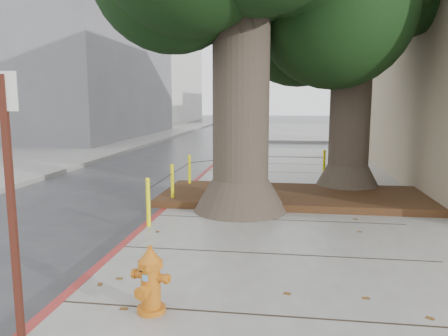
% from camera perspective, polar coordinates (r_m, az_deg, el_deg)
% --- Properties ---
extents(ground, '(140.00, 140.00, 0.00)m').
position_cam_1_polar(ground, '(7.08, 2.30, -12.09)').
color(ground, '#28282B').
rests_on(ground, ground).
extents(sidewalk_far, '(16.00, 20.00, 0.15)m').
position_cam_1_polar(sidewalk_far, '(37.05, 16.38, 4.63)').
color(sidewalk_far, slate).
rests_on(sidewalk_far, ground).
extents(curb_red, '(0.14, 26.00, 0.16)m').
position_cam_1_polar(curb_red, '(9.77, -8.01, -5.81)').
color(curb_red, maroon).
rests_on(curb_red, ground).
extents(planter_bed, '(6.40, 2.60, 0.16)m').
position_cam_1_polar(planter_bed, '(10.73, 9.21, -3.66)').
color(planter_bed, black).
rests_on(planter_bed, sidewalk_main).
extents(building_far_grey, '(12.00, 16.00, 12.00)m').
position_cam_1_polar(building_far_grey, '(32.77, -21.23, 14.29)').
color(building_far_grey, slate).
rests_on(building_far_grey, ground).
extents(building_far_white, '(12.00, 18.00, 15.00)m').
position_cam_1_polar(building_far_white, '(54.74, -11.14, 13.83)').
color(building_far_white, silver).
rests_on(building_far_white, ground).
extents(tree_far, '(4.50, 3.80, 7.17)m').
position_cam_1_polar(tree_far, '(12.32, 18.28, 20.05)').
color(tree_far, '#4C3F33').
rests_on(tree_far, sidewalk_main).
extents(bollard_ring, '(3.79, 5.39, 0.95)m').
position_cam_1_polar(bollard_ring, '(11.22, 0.16, -0.75)').
color(bollard_ring, yellow).
rests_on(bollard_ring, sidewalk_main).
extents(fire_hydrant, '(0.41, 0.40, 0.78)m').
position_cam_1_polar(fire_hydrant, '(5.12, -9.59, -14.25)').
color(fire_hydrant, '#C76814').
rests_on(fire_hydrant, sidewalk_main).
extents(signpost, '(0.26, 0.07, 2.64)m').
position_cam_1_polar(signpost, '(4.66, -26.11, -2.97)').
color(signpost, '#471911').
rests_on(signpost, sidewalk_main).
extents(car_silver, '(4.21, 2.10, 1.38)m').
position_cam_1_polar(car_silver, '(25.95, 20.57, 4.17)').
color(car_silver, '#B0AFB5').
rests_on(car_silver, ground).
extents(car_dark, '(2.04, 4.46, 1.27)m').
position_cam_1_polar(car_dark, '(27.98, -17.28, 4.51)').
color(car_dark, black).
rests_on(car_dark, ground).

